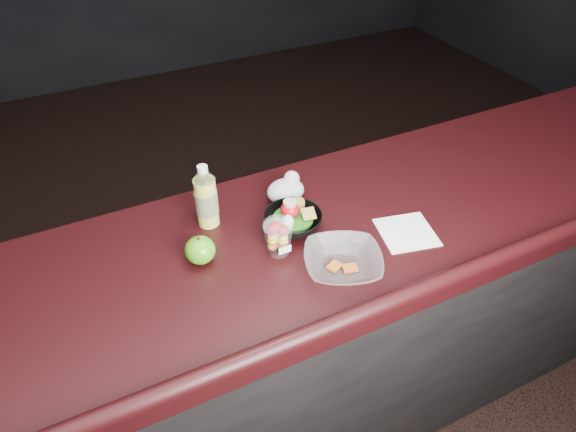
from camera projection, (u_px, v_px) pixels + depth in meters
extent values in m
cube|color=black|center=(270.00, 354.00, 1.83)|extent=(4.00, 0.65, 0.98)
cube|color=black|center=(266.00, 250.00, 1.51)|extent=(4.06, 0.71, 0.04)
cylinder|color=yellow|center=(207.00, 202.00, 1.53)|extent=(0.06, 0.06, 0.16)
cylinder|color=white|center=(207.00, 202.00, 1.53)|extent=(0.07, 0.07, 0.16)
cone|color=white|center=(203.00, 176.00, 1.47)|extent=(0.06, 0.06, 0.03)
cylinder|color=white|center=(202.00, 169.00, 1.46)|extent=(0.03, 0.03, 0.02)
cylinder|color=#072D99|center=(207.00, 202.00, 1.53)|extent=(0.07, 0.07, 0.08)
ellipsoid|color=white|center=(278.00, 226.00, 1.42)|extent=(0.09, 0.09, 0.05)
ellipsoid|color=#29880F|center=(200.00, 250.00, 1.43)|extent=(0.09, 0.09, 0.08)
cylinder|color=black|center=(198.00, 239.00, 1.40)|extent=(0.01, 0.01, 0.01)
ellipsoid|color=silver|center=(286.00, 191.00, 1.65)|extent=(0.12, 0.10, 0.07)
sphere|color=silver|center=(292.00, 179.00, 1.65)|extent=(0.05, 0.05, 0.05)
imported|color=black|center=(293.00, 221.00, 1.54)|extent=(0.22, 0.22, 0.05)
cylinder|color=#0F470C|center=(293.00, 219.00, 1.54)|extent=(0.12, 0.12, 0.01)
ellipsoid|color=#B90715|center=(290.00, 210.00, 1.53)|extent=(0.06, 0.06, 0.05)
cylinder|color=beige|center=(290.00, 203.00, 1.51)|extent=(0.04, 0.04, 0.01)
ellipsoid|color=white|center=(288.00, 222.00, 1.50)|extent=(0.04, 0.04, 0.05)
imported|color=silver|center=(343.00, 263.00, 1.41)|extent=(0.28, 0.28, 0.05)
cube|color=#990F0C|center=(334.00, 266.00, 1.42)|extent=(0.05, 0.04, 0.01)
cube|color=#990F0C|center=(350.00, 268.00, 1.41)|extent=(0.05, 0.04, 0.01)
cube|color=white|center=(407.00, 232.00, 1.54)|extent=(0.19, 0.19, 0.00)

